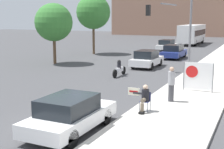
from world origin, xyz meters
TOP-DOWN VIEW (x-y plane):
  - ground_plane at (0.00, 0.00)m, footprint 160.00×160.00m
  - sidewalk_curb at (3.34, 15.00)m, footprint 3.84×90.00m
  - seated_protester at (2.10, 3.23)m, footprint 1.00×0.77m
  - jogger_on_sidewalk at (2.74, 5.44)m, footprint 0.34×0.34m
  - protest_banner at (3.52, 8.25)m, footprint 1.68×0.06m
  - traffic_light_pole at (0.57, 13.81)m, footprint 3.59×3.36m
  - parked_car_curbside at (0.31, -0.05)m, footprint 1.88×4.17m
  - car_on_road_nearest at (-2.21, 16.03)m, footprint 1.82×4.11m
  - car_on_road_midblock at (-1.61, 23.00)m, footprint 1.90×4.36m
  - car_on_road_distant at (-4.56, 30.93)m, footprint 1.79×4.64m
  - city_bus_on_road at (-3.43, 41.72)m, footprint 2.61×10.02m
  - motorcycle_on_road at (-2.70, 11.25)m, footprint 0.28×2.19m
  - street_tree_near_curb at (-10.74, 14.41)m, footprint 3.49×3.49m
  - street_tree_midblock at (-11.31, 23.07)m, footprint 3.98×3.98m

SIDE VIEW (x-z plane):
  - ground_plane at x=0.00m, z-range 0.00..0.00m
  - sidewalk_curb at x=3.34m, z-range 0.00..0.13m
  - motorcycle_on_road at x=-2.70m, z-range -0.08..1.14m
  - parked_car_curbside at x=0.31m, z-range 0.00..1.41m
  - car_on_road_distant at x=-4.56m, z-range 0.00..1.42m
  - car_on_road_midblock at x=-1.61m, z-range 0.00..1.46m
  - car_on_road_nearest at x=-2.21m, z-range -0.01..1.49m
  - seated_protester at x=2.10m, z-range 0.18..1.39m
  - protest_banner at x=3.52m, z-range 0.18..1.83m
  - jogger_on_sidewalk at x=2.74m, z-range 0.15..1.90m
  - city_bus_on_road at x=-3.43m, z-range 0.24..3.36m
  - traffic_light_pole at x=0.57m, z-range 1.13..6.55m
  - street_tree_near_curb at x=-10.74m, z-range 1.04..6.64m
  - street_tree_midblock at x=-11.31m, z-range 1.45..8.35m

